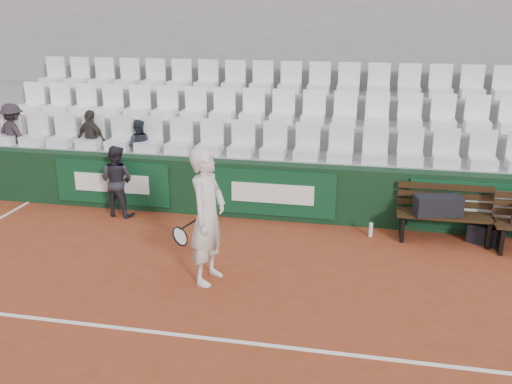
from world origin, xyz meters
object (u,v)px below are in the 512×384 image
object	(u,v)px
bench_left	(443,227)
sports_bag_left	(438,205)
spectator_a	(11,112)
spectator_b	(90,117)
water_bottle_far	(500,241)
ball_kid	(117,181)
spectator_c	(137,123)
water_bottle_near	(371,230)
sports_bag_ground	(485,234)
tennis_player	(207,216)

from	to	relation	value
bench_left	sports_bag_left	xyz separation A→B (m)	(-0.12, -0.05, 0.38)
spectator_a	spectator_b	distance (m)	1.69
bench_left	spectator_a	size ratio (longest dim) A/B	1.20
water_bottle_far	ball_kid	xyz separation A→B (m)	(-6.48, 0.23, 0.51)
ball_kid	spectator_a	bearing A→B (deg)	-11.38
spectator_b	bench_left	bearing A→B (deg)	-170.97
spectator_c	spectator_b	bearing A→B (deg)	-11.51
bench_left	water_bottle_near	world-z (taller)	bench_left
water_bottle_far	sports_bag_left	bearing A→B (deg)	171.89
spectator_c	ball_kid	bearing A→B (deg)	74.68
sports_bag_left	sports_bag_ground	world-z (taller)	sports_bag_left
spectator_a	spectator_c	bearing A→B (deg)	-161.80
spectator_c	water_bottle_far	bearing A→B (deg)	158.33
tennis_player	spectator_a	size ratio (longest dim) A/B	1.52
water_bottle_near	spectator_b	world-z (taller)	spectator_b
bench_left	spectator_a	distance (m)	8.40
sports_bag_ground	water_bottle_far	distance (m)	0.28
bench_left	tennis_player	xyz separation A→B (m)	(-3.32, -2.12, 0.72)
tennis_player	sports_bag_left	bearing A→B (deg)	32.96
sports_bag_left	water_bottle_near	bearing A→B (deg)	-178.56
bench_left	tennis_player	distance (m)	4.00
sports_bag_left	spectator_b	size ratio (longest dim) A/B	0.62
water_bottle_far	spectator_c	world-z (taller)	spectator_c
spectator_c	bench_left	bearing A→B (deg)	158.68
bench_left	spectator_a	world-z (taller)	spectator_a
bench_left	tennis_player	world-z (taller)	tennis_player
ball_kid	spectator_c	distance (m)	1.27
bench_left	ball_kid	world-z (taller)	ball_kid
sports_bag_ground	spectator_b	size ratio (longest dim) A/B	0.43
bench_left	ball_kid	bearing A→B (deg)	179.59
ball_kid	spectator_c	xyz separation A→B (m)	(0.06, 0.92, 0.87)
sports_bag_ground	water_bottle_near	world-z (taller)	sports_bag_ground
sports_bag_left	sports_bag_ground	distance (m)	0.90
ball_kid	spectator_b	bearing A→B (deg)	-37.44
sports_bag_ground	bench_left	bearing A→B (deg)	-177.54
water_bottle_far	spectator_b	distance (m)	7.61
bench_left	tennis_player	size ratio (longest dim) A/B	0.79
spectator_c	spectator_a	bearing A→B (deg)	-11.51
bench_left	sports_bag_ground	world-z (taller)	bench_left
bench_left	spectator_c	xyz separation A→B (m)	(-5.58, 0.96, 1.29)
ball_kid	spectator_a	distance (m)	2.92
water_bottle_near	spectator_b	xyz separation A→B (m)	(-5.40, 1.04, 1.47)
spectator_b	tennis_player	bearing A→B (deg)	153.71
bench_left	sports_bag_left	world-z (taller)	sports_bag_left
tennis_player	bench_left	bearing A→B (deg)	32.57
sports_bag_ground	spectator_a	bearing A→B (deg)	173.98
bench_left	water_bottle_far	world-z (taller)	bench_left
water_bottle_far	spectator_a	size ratio (longest dim) A/B	0.21
water_bottle_far	ball_kid	distance (m)	6.50
water_bottle_far	spectator_a	world-z (taller)	spectator_a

